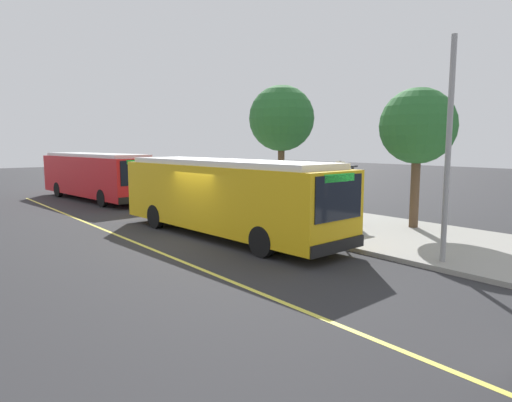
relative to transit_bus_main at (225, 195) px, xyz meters
The scene contains 11 objects.
ground_plane 1.91m from the transit_bus_main, 98.88° to the right, with size 120.00×120.00×0.00m, color #2B2B2D.
sidewalk_curb 5.23m from the transit_bus_main, 91.81° to the left, with size 44.00×6.40×0.15m, color gray.
lane_stripe_center 3.60m from the transit_bus_main, 92.81° to the right, with size 36.00×0.14×0.01m, color #E0D64C.
transit_bus_main is the anchor object (origin of this frame).
transit_bus_second 14.39m from the transit_bus_main, behind, with size 11.10×3.50×2.95m.
bus_shelter 5.19m from the transit_bus_main, 89.14° to the left, with size 2.90×1.60×2.48m.
waiting_bench 5.19m from the transit_bus_main, 89.92° to the left, with size 1.60×0.48×0.95m.
route_sign_post 4.35m from the transit_bus_main, 36.89° to the left, with size 0.44×0.08×2.80m.
street_tree_near_shelter 8.39m from the transit_bus_main, 121.68° to the left, with size 3.51×3.51×6.52m.
street_tree_upstreet 8.17m from the transit_bus_main, 58.93° to the left, with size 3.03×3.03×5.64m.
utility_pole 8.10m from the transit_bus_main, 18.14° to the left, with size 0.16×0.16×6.40m, color gray.
Camera 1 is at (14.13, -8.76, 3.55)m, focal length 31.32 mm.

